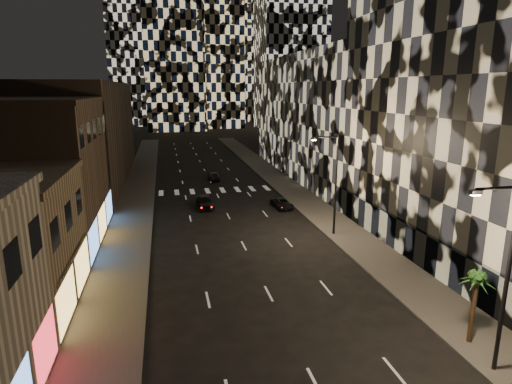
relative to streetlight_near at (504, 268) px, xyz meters
name	(u,v)px	position (x,y,z in m)	size (l,w,h in m)	color
sidewalk_left	(137,194)	(-18.35, 40.00, -5.28)	(4.00, 120.00, 0.15)	#47443F
sidewalk_right	(288,186)	(1.65, 40.00, -5.28)	(4.00, 120.00, 0.15)	#47443F
curb_left	(154,193)	(-16.25, 40.00, -5.28)	(0.20, 120.00, 0.15)	#4C4C47
curb_right	(273,187)	(-0.45, 40.00, -5.28)	(0.20, 120.00, 0.15)	#4C4C47
retail_brown	(36,175)	(-25.35, 23.50, 0.65)	(10.00, 15.00, 12.00)	#4F3D2C
retail_filler_left	(87,133)	(-25.35, 50.00, 1.65)	(10.00, 40.00, 14.00)	#4F3D2C
midrise_right	(501,116)	(11.65, 14.50, 5.65)	(16.00, 25.00, 22.00)	#232326
midrise_base	(403,236)	(3.95, 14.50, -3.85)	(0.60, 25.00, 3.00)	#383838
midrise_filler_right	(339,116)	(11.65, 47.00, 3.65)	(16.00, 40.00, 18.00)	#232326
streetlight_near	(504,268)	(0.00, 0.00, 0.00)	(2.55, 0.25, 9.00)	black
streetlight_far	(333,178)	(0.00, 20.00, 0.00)	(2.55, 0.25, 9.00)	black
car_dark_midlane	(205,202)	(-10.49, 31.68, -4.63)	(1.72, 4.27, 1.45)	black
car_dark_oncoming	(214,176)	(-7.69, 46.74, -4.77)	(1.64, 4.02, 1.17)	black
car_dark_rightlane	(282,203)	(-1.96, 29.82, -4.81)	(1.78, 3.87, 1.08)	black
palm_tree	(476,284)	(0.65, 2.26, -1.93)	(2.01, 2.01, 3.96)	#47331E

